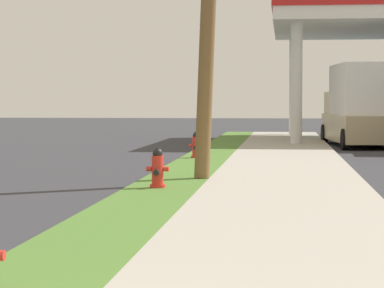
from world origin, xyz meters
The scene contains 4 objects.
fire_hydrant_second centered at (0.61, 11.47, 0.45)m, with size 0.42×0.38×0.74m.
fire_hydrant_third centered at (0.47, 19.76, 0.45)m, with size 0.42×0.37×0.74m.
car_teal_by_near_pump centered at (6.89, 39.64, 0.72)m, with size 2.23×4.62×1.57m.
truck_tan_at_forecourt centered at (5.82, 28.57, 1.49)m, with size 2.64×6.55×3.11m.
Camera 1 is at (2.95, -4.03, 1.74)m, focal length 78.74 mm.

